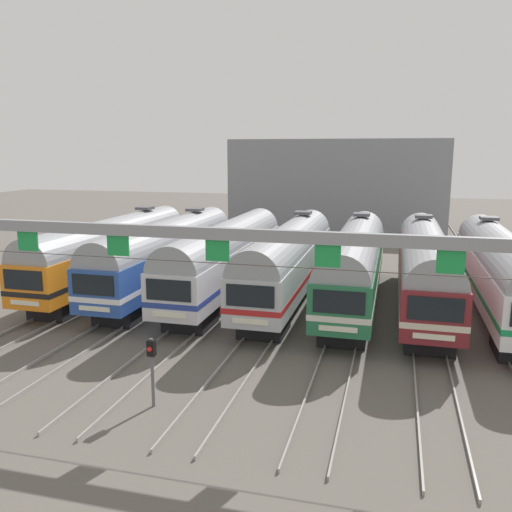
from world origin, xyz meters
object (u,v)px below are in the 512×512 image
Objects in this scene: commuter_train_blue at (168,252)px; commuter_train_maroon at (425,265)px; commuter_train_stainless at (289,258)px; commuter_train_green at (355,262)px; catenary_gantry at (218,256)px; yard_signal_mast at (152,359)px; commuter_train_orange at (112,249)px; commuter_train_white at (500,269)px; commuter_train_silver at (226,255)px.

commuter_train_maroon is at bearing 0.00° from commuter_train_blue.
commuter_train_stainless is 4.03m from commuter_train_green.
catenary_gantry is at bearing -90.00° from commuter_train_stainless.
catenary_gantry is (0.00, -13.50, 2.74)m from commuter_train_stainless.
commuter_train_blue is 16.28m from yard_signal_mast.
commuter_train_maroon is at bearing 56.29° from yard_signal_mast.
commuter_train_stainless is (12.08, 0.00, 0.00)m from commuter_train_orange.
commuter_train_white is 18.32m from catenary_gantry.
yard_signal_mast is (2.01, -15.09, -0.86)m from commuter_train_silver.
commuter_train_green is (8.05, 0.00, 0.00)m from commuter_train_silver.
commuter_train_blue is 4.03m from commuter_train_silver.
commuter_train_blue is at bearing 111.82° from yard_signal_mast.
commuter_train_blue is 20.14m from commuter_train_white.
commuter_train_blue and commuter_train_green have the same top height.
commuter_train_silver is 8.05m from commuter_train_green.
commuter_train_orange is at bearing 180.00° from commuter_train_white.
commuter_train_green is (4.03, 0.00, 0.00)m from commuter_train_stainless.
yard_signal_mast is at bearing -82.40° from commuter_train_silver.
commuter_train_orange reaches higher than yard_signal_mast.
commuter_train_white is at bearing 0.00° from commuter_train_blue.
commuter_train_orange and commuter_train_stainless have the same top height.
commuter_train_stainless is 12.08m from commuter_train_white.
commuter_train_silver is at bearing -179.97° from commuter_train_green.
commuter_train_white is at bearing 0.00° from commuter_train_orange.
commuter_train_orange is 18.32m from catenary_gantry.
commuter_train_silver is 0.61× the size of catenary_gantry.
commuter_train_white is 20.67m from yard_signal_mast.
commuter_train_stainless is 13.77m from catenary_gantry.
commuter_train_orange and commuter_train_blue have the same top height.
commuter_train_green is (12.08, 0.00, 0.00)m from commuter_train_blue.
commuter_train_silver is at bearing -179.98° from commuter_train_maroon.
commuter_train_silver is 1.00× the size of commuter_train_stainless.
yard_signal_mast is (-14.10, -15.09, -0.86)m from commuter_train_white.
commuter_train_orange is 24.16m from commuter_train_white.
commuter_train_green is at bearing 0.00° from commuter_train_blue.
commuter_train_stainless is (8.05, 0.00, 0.00)m from commuter_train_blue.
commuter_train_orange is at bearing 123.71° from yard_signal_mast.
commuter_train_orange is at bearing 180.00° from commuter_train_green.
catenary_gantry is (-4.03, -13.50, 2.74)m from commuter_train_green.
commuter_train_stainless is 6.93× the size of yard_signal_mast.
commuter_train_white is 0.61× the size of catenary_gantry.
commuter_train_stainless is (4.03, 0.00, 0.00)m from commuter_train_silver.
yard_signal_mast is at bearing -56.29° from commuter_train_orange.
commuter_train_blue is 12.08m from commuter_train_green.
commuter_train_orange is at bearing 180.00° from commuter_train_blue.
catenary_gantry reaches higher than commuter_train_white.
commuter_train_white is (16.11, 0.00, 0.00)m from commuter_train_silver.
commuter_train_maroon and commuter_train_white have the same top height.
commuter_train_orange is at bearing 180.00° from commuter_train_maroon.
commuter_train_green is at bearing 180.00° from commuter_train_maroon.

